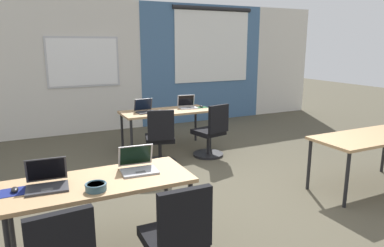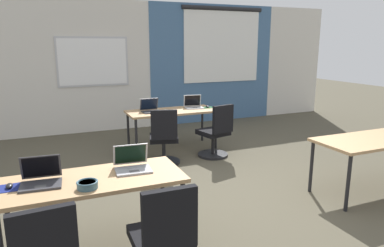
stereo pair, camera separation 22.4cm
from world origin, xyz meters
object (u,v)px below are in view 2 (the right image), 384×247
at_px(chair_far_right, 216,135).
at_px(laptop_near_left_end, 41,179).
at_px(mouse_far_left, 166,110).
at_px(laptop_far_left, 151,109).
at_px(desk_near_left, 94,185).
at_px(chair_far_left, 164,142).
at_px(mouse_near_left_end, 9,186).
at_px(laptop_near_left_inner, 132,165).
at_px(laptop_far_right, 194,105).
at_px(mouse_far_right, 207,106).
at_px(desk_near_right, 376,143).
at_px(desk_far_center, 172,114).
at_px(chair_near_left_inner, 163,247).
at_px(snack_bowl, 87,184).

bearing_deg(chair_far_right, laptop_near_left_end, 24.23).
bearing_deg(laptop_near_left_end, mouse_far_left, 57.56).
bearing_deg(mouse_far_left, laptop_far_left, 165.47).
xyz_separation_m(desk_near_left, chair_far_left, (1.34, 2.04, -0.28)).
distance_m(mouse_near_left_end, chair_far_right, 3.59).
relative_size(laptop_far_left, laptop_near_left_inner, 0.99).
height_order(mouse_near_left_end, laptop_far_right, laptop_far_right).
relative_size(desk_near_left, mouse_far_right, 15.75).
height_order(desk_near_right, laptop_near_left_end, laptop_near_left_end).
bearing_deg(chair_far_left, desk_near_left, 72.52).
height_order(desk_near_left, desk_far_center, same).
xyz_separation_m(mouse_near_left_end, chair_far_left, (2.01, 2.00, -0.36)).
height_order(desk_far_center, laptop_near_left_inner, laptop_near_left_inner).
distance_m(mouse_far_right, chair_far_right, 0.84).
bearing_deg(chair_far_right, chair_far_left, -11.17).
relative_size(laptop_far_left, chair_far_right, 0.38).
bearing_deg(desk_far_center, laptop_near_left_end, -128.20).
bearing_deg(chair_near_left_inner, mouse_far_right, -119.36).
xyz_separation_m(desk_near_left, laptop_near_left_end, (-0.42, 0.04, 0.11)).
relative_size(mouse_near_left_end, laptop_far_right, 0.27).
xyz_separation_m(mouse_far_left, chair_far_right, (0.65, -0.68, -0.36)).
distance_m(mouse_far_left, chair_near_left_inner, 3.72).
relative_size(laptop_far_left, chair_near_left_inner, 0.38).
xyz_separation_m(desk_near_right, laptop_near_left_inner, (-3.12, 0.08, 0.11)).
distance_m(desk_far_center, laptop_near_left_inner, 3.04).
bearing_deg(desk_near_right, laptop_far_right, 114.17).
bearing_deg(desk_near_left, mouse_far_left, 59.54).
distance_m(laptop_near_left_end, laptop_far_right, 3.87).
relative_size(mouse_far_left, laptop_far_right, 0.28).
height_order(chair_far_right, snack_bowl, chair_far_right).
height_order(desk_near_left, laptop_near_left_end, laptop_near_left_end).
distance_m(mouse_near_left_end, laptop_far_left, 3.44).
relative_size(mouse_near_left_end, snack_bowl, 0.56).
xyz_separation_m(mouse_far_left, laptop_near_left_inner, (-1.24, -2.66, 0.03)).
relative_size(desk_far_center, mouse_far_right, 15.75).
bearing_deg(chair_near_left_inner, mouse_near_left_end, -35.95).
relative_size(laptop_near_left_end, chair_far_left, 0.38).
height_order(desk_near_right, mouse_near_left_end, mouse_near_left_end).
height_order(mouse_far_left, chair_near_left_inner, chair_near_left_inner).
bearing_deg(laptop_near_left_inner, chair_far_right, 50.77).
relative_size(mouse_near_left_end, mouse_far_right, 0.99).
distance_m(desk_near_right, laptop_far_left, 3.53).
bearing_deg(chair_far_right, mouse_far_right, -117.30).
height_order(desk_far_center, mouse_far_right, mouse_far_right).
bearing_deg(laptop_far_right, laptop_near_left_inner, -114.83).
relative_size(laptop_near_left_end, laptop_far_left, 1.01).
distance_m(desk_far_center, snack_bowl, 3.52).
distance_m(laptop_far_right, laptop_near_left_inner, 3.34).
height_order(desk_near_right, mouse_far_left, mouse_far_left).
bearing_deg(laptop_near_left_inner, laptop_far_right, 61.16).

